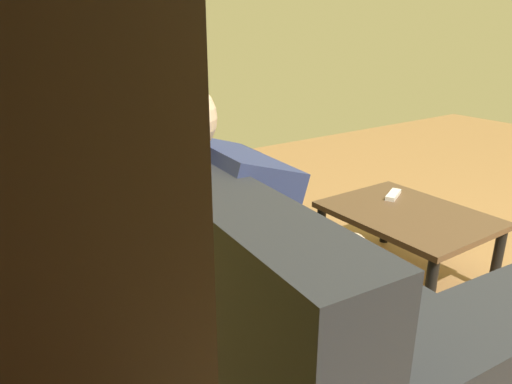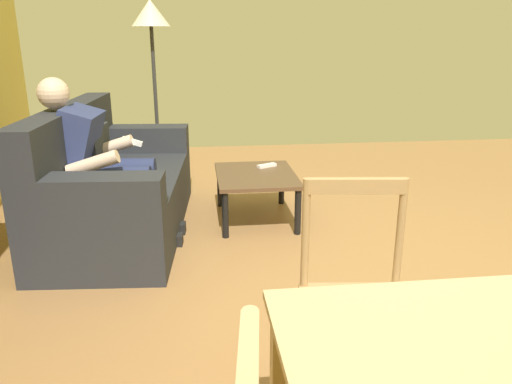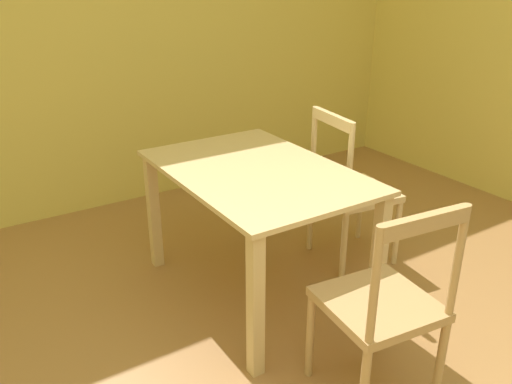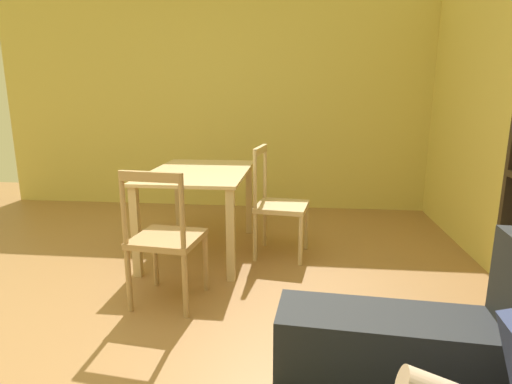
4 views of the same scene
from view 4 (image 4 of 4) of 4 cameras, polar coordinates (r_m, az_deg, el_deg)
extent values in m
plane|color=#9E7042|center=(2.49, -21.88, -20.72)|extent=(8.53, 8.53, 0.00)
cube|color=#D2BE5D|center=(5.18, -5.99, 11.96)|extent=(0.12, 5.23, 2.52)
cube|color=#282B30|center=(1.52, 20.77, -19.42)|extent=(0.31, 0.90, 0.22)
cube|color=#D1B27F|center=(3.57, -7.81, 2.74)|extent=(1.22, 0.82, 0.02)
cube|color=#D1B27F|center=(4.27, -10.59, -0.68)|extent=(0.06, 0.06, 0.71)
cube|color=#D1B27F|center=(3.25, -16.15, -5.32)|extent=(0.06, 0.06, 0.71)
cube|color=#D1B27F|center=(4.13, -0.95, -0.94)|extent=(0.06, 0.06, 0.71)
cube|color=#D1B27F|center=(3.06, -3.50, -5.97)|extent=(0.06, 0.06, 0.71)
cube|color=#D1B27F|center=(3.54, 3.58, -1.99)|extent=(0.47, 0.47, 0.04)
cylinder|color=#D1B27F|center=(3.39, 6.14, -6.52)|extent=(0.04, 0.04, 0.43)
cylinder|color=#D1B27F|center=(3.75, 6.91, -4.62)|extent=(0.04, 0.04, 0.43)
cylinder|color=#D1B27F|center=(3.46, -0.14, -6.06)|extent=(0.04, 0.04, 0.43)
cylinder|color=#D1B27F|center=(3.81, 1.22, -4.24)|extent=(0.04, 0.04, 0.43)
cylinder|color=#D1B27F|center=(3.34, -0.14, 1.58)|extent=(0.03, 0.03, 0.51)
cylinder|color=#D1B27F|center=(3.70, 1.26, 2.71)|extent=(0.03, 0.03, 0.51)
cube|color=#D1B27F|center=(3.48, 0.60, 5.78)|extent=(0.38, 0.09, 0.06)
cube|color=tan|center=(2.80, -12.05, -6.28)|extent=(0.46, 0.46, 0.04)
cylinder|color=tan|center=(2.97, -6.94, -9.42)|extent=(0.04, 0.04, 0.44)
cylinder|color=tan|center=(3.11, -13.64, -8.65)|extent=(0.04, 0.04, 0.44)
cylinder|color=tan|center=(2.65, -9.70, -12.44)|extent=(0.04, 0.04, 0.44)
cylinder|color=tan|center=(2.80, -17.07, -11.35)|extent=(0.04, 0.04, 0.44)
cylinder|color=tan|center=(2.48, -10.10, -2.84)|extent=(0.03, 0.03, 0.48)
cylinder|color=tan|center=(2.65, -17.73, -2.27)|extent=(0.03, 0.03, 0.48)
cube|color=tan|center=(2.52, -14.30, 2.05)|extent=(0.08, 0.38, 0.06)
camera|label=1|loc=(2.09, 41.55, 8.58)|focal=32.99mm
camera|label=2|loc=(4.11, 2.49, 14.48)|focal=34.99mm
camera|label=3|loc=(2.58, -56.28, 14.96)|focal=37.05mm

